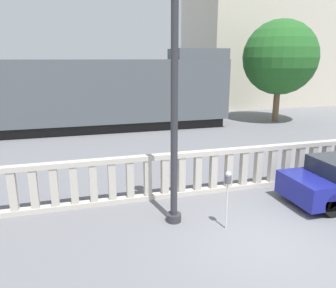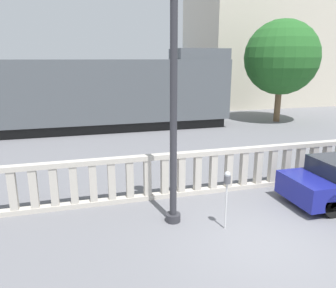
% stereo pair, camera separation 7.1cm
% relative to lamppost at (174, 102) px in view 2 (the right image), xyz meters
% --- Properties ---
extents(ground_plane, '(160.00, 160.00, 0.00)m').
position_rel_lamppost_xyz_m(ground_plane, '(1.70, -1.52, -3.01)').
color(ground_plane, slate).
extents(balustrade, '(13.24, 0.24, 1.34)m').
position_rel_lamppost_xyz_m(balustrade, '(1.70, 1.47, -2.34)').
color(balustrade, '#BCB5A8').
rests_on(balustrade, ground).
extents(lamppost, '(0.38, 0.38, 5.66)m').
position_rel_lamppost_xyz_m(lamppost, '(0.00, 0.00, 0.00)').
color(lamppost, '#2D2D33').
rests_on(lamppost, ground).
extents(parking_meter, '(0.16, 0.16, 1.46)m').
position_rel_lamppost_xyz_m(parking_meter, '(1.11, -0.70, -1.85)').
color(parking_meter, silver).
rests_on(parking_meter, ground).
extents(train_near, '(20.16, 2.69, 4.53)m').
position_rel_lamppost_xyz_m(train_near, '(-3.48, 11.47, -0.95)').
color(train_near, black).
rests_on(train_near, ground).
extents(train_far, '(25.80, 2.90, 4.11)m').
position_rel_lamppost_xyz_m(train_far, '(6.12, 25.26, -1.17)').
color(train_far, black).
rests_on(train_far, ground).
extents(building_block, '(13.97, 8.45, 9.67)m').
position_rel_lamppost_xyz_m(building_block, '(15.07, 20.11, 1.82)').
color(building_block, beige).
rests_on(building_block, ground).
extents(tree_left, '(4.60, 4.60, 6.33)m').
position_rel_lamppost_xyz_m(tree_left, '(10.30, 11.17, 1.01)').
color(tree_left, brown).
rests_on(tree_left, ground).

